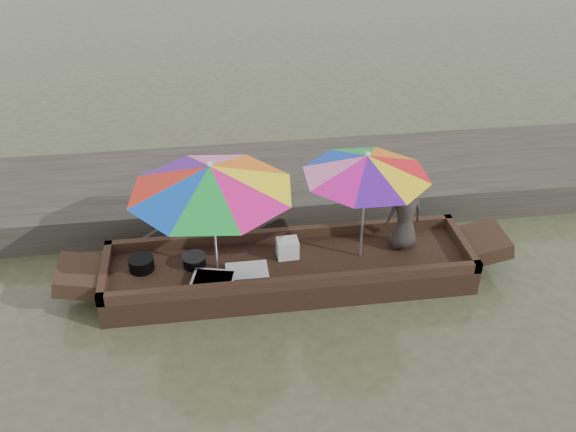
{
  "coord_description": "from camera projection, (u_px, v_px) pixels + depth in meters",
  "views": [
    {
      "loc": [
        -0.95,
        -6.74,
        5.43
      ],
      "look_at": [
        0.0,
        0.1,
        1.0
      ],
      "focal_mm": 40.0,
      "sensor_mm": 36.0,
      "label": 1
    }
  ],
  "objects": [
    {
      "name": "umbrella_stern",
      "position": [
        364.0,
        206.0,
        8.16
      ],
      "size": [
        2.13,
        2.13,
        1.55
      ],
      "primitive_type": null,
      "rotation": [
        0.0,
        0.0,
        -0.41
      ],
      "color": "red",
      "rests_on": "boat_hull"
    },
    {
      "name": "vendor",
      "position": [
        405.0,
        214.0,
        8.49
      ],
      "size": [
        0.54,
        0.39,
        1.03
      ],
      "primitive_type": "imported",
      "rotation": [
        0.0,
        0.0,
        3.27
      ],
      "color": "#2E2925",
      "rests_on": "boat_hull"
    },
    {
      "name": "cooking_pot",
      "position": [
        141.0,
        264.0,
        8.28
      ],
      "size": [
        0.33,
        0.33,
        0.17
      ],
      "primitive_type": "cylinder",
      "color": "black",
      "rests_on": "boat_hull"
    },
    {
      "name": "charcoal_grill",
      "position": [
        194.0,
        261.0,
        8.36
      ],
      "size": [
        0.29,
        0.29,
        0.14
      ],
      "primitive_type": "cylinder",
      "color": "black",
      "rests_on": "boat_hull"
    },
    {
      "name": "tray_scallop",
      "position": [
        247.0,
        272.0,
        8.23
      ],
      "size": [
        0.54,
        0.37,
        0.06
      ],
      "primitive_type": "cube",
      "rotation": [
        0.0,
        0.0,
        0.0
      ],
      "color": "silver",
      "rests_on": "boat_hull"
    },
    {
      "name": "umbrella_bow",
      "position": [
        213.0,
        218.0,
        7.94
      ],
      "size": [
        2.56,
        2.56,
        1.55
      ],
      "primitive_type": null,
      "rotation": [
        0.0,
        0.0,
        0.28
      ],
      "color": "orange",
      "rests_on": "boat_hull"
    },
    {
      "name": "tray_crayfish",
      "position": [
        214.0,
        280.0,
        8.06
      ],
      "size": [
        0.61,
        0.49,
        0.09
      ],
      "primitive_type": "cube",
      "rotation": [
        0.0,
        0.0,
        -0.24
      ],
      "color": "silver",
      "rests_on": "boat_hull"
    },
    {
      "name": "dock",
      "position": [
        270.0,
        186.0,
        10.36
      ],
      "size": [
        22.0,
        2.2,
        0.5
      ],
      "primitive_type": "cube",
      "color": "#2D2B26",
      "rests_on": "ground"
    },
    {
      "name": "boat_hull",
      "position": [
        289.0,
        272.0,
        8.56
      ],
      "size": [
        4.84,
        1.2,
        0.35
      ],
      "primitive_type": "cube",
      "color": "black",
      "rests_on": "water"
    },
    {
      "name": "water",
      "position": [
        289.0,
        282.0,
        8.66
      ],
      "size": [
        80.0,
        80.0,
        0.0
      ],
      "primitive_type": "plane",
      "color": "#3F4529",
      "rests_on": "ground"
    },
    {
      "name": "supply_bag",
      "position": [
        288.0,
        248.0,
        8.5
      ],
      "size": [
        0.29,
        0.23,
        0.26
      ],
      "primitive_type": "cube",
      "rotation": [
        0.0,
        0.0,
        0.04
      ],
      "color": "silver",
      "rests_on": "boat_hull"
    }
  ]
}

